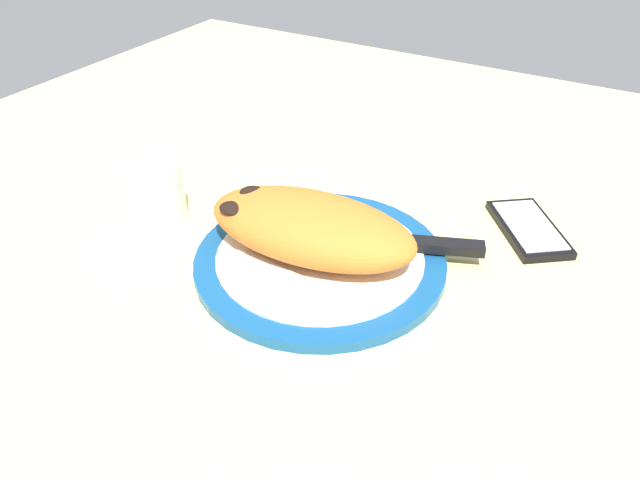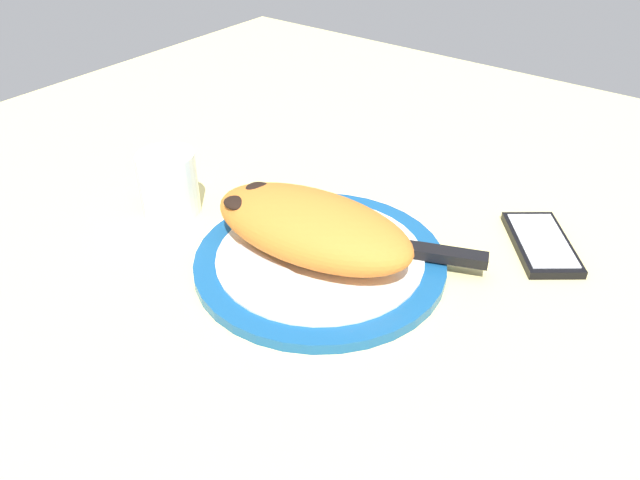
{
  "view_description": "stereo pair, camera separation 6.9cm",
  "coord_description": "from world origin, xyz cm",
  "px_view_note": "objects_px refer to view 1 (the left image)",
  "views": [
    {
      "loc": [
        28.5,
        -49.18,
        42.85
      ],
      "look_at": [
        0.0,
        0.0,
        3.54
      ],
      "focal_mm": 34.86,
      "sensor_mm": 36.0,
      "label": 1
    },
    {
      "loc": [
        34.25,
        -45.36,
        42.85
      ],
      "look_at": [
        0.0,
        0.0,
        3.54
      ],
      "focal_mm": 34.86,
      "sensor_mm": 36.0,
      "label": 2
    }
  ],
  "objects_px": {
    "water_glass": "(155,196)",
    "knife": "(414,244)",
    "calzone": "(309,228)",
    "fork": "(305,282)",
    "plate": "(320,260)",
    "smartphone": "(529,229)"
  },
  "relations": [
    {
      "from": "calzone",
      "to": "knife",
      "type": "height_order",
      "value": "calzone"
    },
    {
      "from": "plate",
      "to": "smartphone",
      "type": "relative_size",
      "value": 2.06
    },
    {
      "from": "plate",
      "to": "calzone",
      "type": "bearing_deg",
      "value": -169.55
    },
    {
      "from": "plate",
      "to": "smartphone",
      "type": "xyz_separation_m",
      "value": [
        0.19,
        0.19,
        -0.0
      ]
    },
    {
      "from": "water_glass",
      "to": "smartphone",
      "type": "bearing_deg",
      "value": 26.88
    },
    {
      "from": "fork",
      "to": "knife",
      "type": "height_order",
      "value": "knife"
    },
    {
      "from": "plate",
      "to": "water_glass",
      "type": "height_order",
      "value": "water_glass"
    },
    {
      "from": "knife",
      "to": "calzone",
      "type": "bearing_deg",
      "value": -145.7
    },
    {
      "from": "knife",
      "to": "water_glass",
      "type": "height_order",
      "value": "water_glass"
    },
    {
      "from": "fork",
      "to": "water_glass",
      "type": "xyz_separation_m",
      "value": [
        -0.24,
        0.03,
        0.02
      ]
    },
    {
      "from": "fork",
      "to": "water_glass",
      "type": "bearing_deg",
      "value": 172.32
    },
    {
      "from": "knife",
      "to": "water_glass",
      "type": "xyz_separation_m",
      "value": [
        -0.31,
        -0.09,
        0.02
      ]
    },
    {
      "from": "plate",
      "to": "calzone",
      "type": "xyz_separation_m",
      "value": [
        -0.01,
        -0.0,
        0.04
      ]
    },
    {
      "from": "calzone",
      "to": "fork",
      "type": "relative_size",
      "value": 1.58
    },
    {
      "from": "calzone",
      "to": "smartphone",
      "type": "relative_size",
      "value": 1.82
    },
    {
      "from": "fork",
      "to": "knife",
      "type": "bearing_deg",
      "value": 57.8
    },
    {
      "from": "plate",
      "to": "calzone",
      "type": "height_order",
      "value": "calzone"
    },
    {
      "from": "calzone",
      "to": "smartphone",
      "type": "bearing_deg",
      "value": 43.44
    },
    {
      "from": "calzone",
      "to": "knife",
      "type": "bearing_deg",
      "value": 34.3
    },
    {
      "from": "plate",
      "to": "fork",
      "type": "distance_m",
      "value": 0.06
    },
    {
      "from": "water_glass",
      "to": "knife",
      "type": "bearing_deg",
      "value": 15.54
    },
    {
      "from": "plate",
      "to": "calzone",
      "type": "relative_size",
      "value": 1.13
    }
  ]
}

